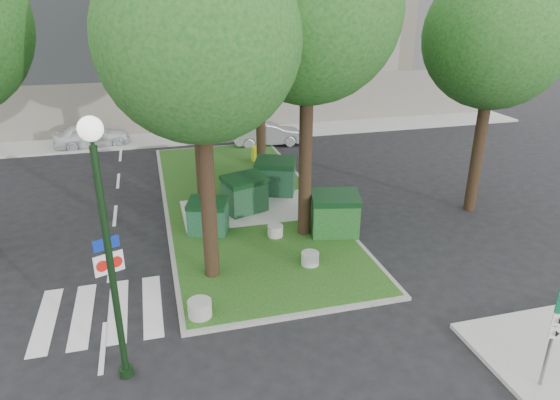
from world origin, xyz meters
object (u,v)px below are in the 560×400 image
object	(u,v)px
tree_street_right	(499,22)
bollard_left	(200,308)
traffic_sign_pole	(109,265)
tree_median_near_left	(201,18)
dumpster_c	(275,177)
car_silver	(268,134)
dumpster_b	(245,194)
bollard_mid	(275,231)
tree_median_mid	(194,20)
street_lamp	(105,226)
dumpster_d	(335,214)
dumpster_a	(208,217)
litter_bin	(256,153)
car_white	(92,135)
bollard_right	(310,258)

from	to	relation	value
tree_street_right	bollard_left	bearing A→B (deg)	-157.83
tree_street_right	traffic_sign_pole	world-z (taller)	tree_street_right
tree_median_near_left	dumpster_c	bearing A→B (deg)	59.86
car_silver	traffic_sign_pole	bearing A→B (deg)	154.43
dumpster_b	car_silver	xyz separation A→B (m)	(3.13, 9.04, -0.17)
dumpster_c	bollard_mid	xyz separation A→B (m)	(-1.02, -3.90, -0.54)
tree_median_mid	dumpster_b	bearing A→B (deg)	-59.58
tree_median_near_left	street_lamp	distance (m)	5.77
bollard_left	car_silver	distance (m)	16.40
tree_median_mid	dumpster_c	distance (m)	6.80
dumpster_d	tree_median_near_left	bearing A→B (deg)	-147.38
dumpster_a	car_silver	world-z (taller)	dumpster_a
tree_median_near_left	car_silver	distance (m)	15.71
dumpster_a	bollard_left	world-z (taller)	dumpster_a
tree_median_near_left	litter_bin	xyz separation A→B (m)	(3.54, 10.39, -6.83)
tree_median_near_left	litter_bin	size ratio (longest dim) A/B	14.17
tree_median_near_left	bollard_left	size ratio (longest dim) A/B	16.94
tree_median_near_left	tree_median_mid	distance (m)	6.53
dumpster_a	bollard_left	distance (m)	4.97
dumpster_d	traffic_sign_pole	world-z (taller)	traffic_sign_pole
dumpster_c	litter_bin	world-z (taller)	dumpster_c
dumpster_a	car_white	world-z (taller)	dumpster_a
bollard_mid	bollard_right	bearing A→B (deg)	-75.80
tree_street_right	car_silver	bearing A→B (deg)	117.24
bollard_mid	dumpster_c	bearing A→B (deg)	75.39
tree_median_near_left	bollard_left	bearing A→B (deg)	-108.49
dumpster_d	traffic_sign_pole	size ratio (longest dim) A/B	0.74
dumpster_b	car_white	bearing A→B (deg)	100.48
car_white	bollard_right	bearing A→B (deg)	-162.22
bollard_right	dumpster_b	bearing A→B (deg)	103.96
car_white	dumpster_c	bearing A→B (deg)	-148.20
dumpster_c	traffic_sign_pole	size ratio (longest dim) A/B	0.78
tree_street_right	litter_bin	size ratio (longest dim) A/B	13.54
tree_median_mid	dumpster_c	size ratio (longest dim) A/B	5.11
tree_street_right	dumpster_d	distance (m)	8.69
car_silver	street_lamp	bearing A→B (deg)	158.44
bollard_mid	traffic_sign_pole	bearing A→B (deg)	-146.95
bollard_left	car_silver	bearing A→B (deg)	70.03
dumpster_d	bollard_left	xyz separation A→B (m)	(-5.10, -3.66, -0.51)
dumpster_b	bollard_right	world-z (taller)	dumpster_b
traffic_sign_pole	dumpster_c	bearing A→B (deg)	26.60
tree_street_right	street_lamp	bearing A→B (deg)	-154.54
bollard_left	dumpster_c	bearing A→B (deg)	62.69
street_lamp	bollard_left	bearing A→B (deg)	41.83
tree_street_right	bollard_left	xyz separation A→B (m)	(-11.19, -4.56, -6.64)
litter_bin	dumpster_d	bearing A→B (deg)	-84.35
bollard_left	street_lamp	distance (m)	4.15
dumpster_c	bollard_mid	bearing A→B (deg)	-82.56
litter_bin	traffic_sign_pole	xyz separation A→B (m)	(-6.35, -11.83, 1.12)
tree_median_near_left	tree_street_right	distance (m)	10.80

